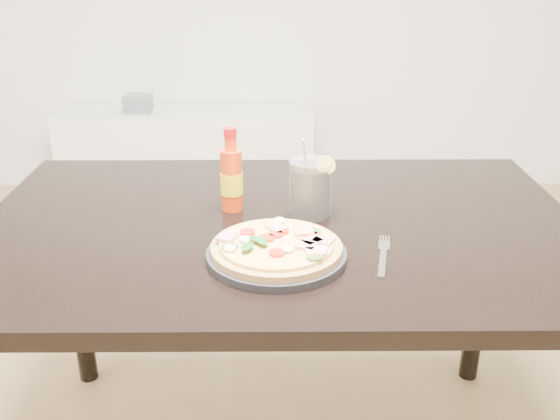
{
  "coord_description": "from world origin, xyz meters",
  "views": [
    {
      "loc": [
        -0.3,
        -1.29,
        1.35
      ],
      "look_at": [
        -0.29,
        -0.09,
        0.83
      ],
      "focal_mm": 40.0,
      "sensor_mm": 36.0,
      "label": 1
    }
  ],
  "objects_px": {
    "fork": "(383,254)",
    "media_console": "(188,154)",
    "plate": "(276,255)",
    "hot_sauce_bottle": "(232,178)",
    "pizza": "(277,246)",
    "dining_table": "(280,253)",
    "cola_cup": "(311,189)"
  },
  "relations": [
    {
      "from": "fork",
      "to": "media_console",
      "type": "height_order",
      "value": "fork"
    },
    {
      "from": "plate",
      "to": "hot_sauce_bottle",
      "type": "relative_size",
      "value": 1.41
    },
    {
      "from": "pizza",
      "to": "media_console",
      "type": "height_order",
      "value": "pizza"
    },
    {
      "from": "dining_table",
      "to": "fork",
      "type": "distance_m",
      "value": 0.29
    },
    {
      "from": "plate",
      "to": "pizza",
      "type": "bearing_deg",
      "value": 0.87
    },
    {
      "from": "pizza",
      "to": "fork",
      "type": "bearing_deg",
      "value": 2.54
    },
    {
      "from": "plate",
      "to": "pizza",
      "type": "distance_m",
      "value": 0.02
    },
    {
      "from": "plate",
      "to": "cola_cup",
      "type": "xyz_separation_m",
      "value": [
        0.08,
        0.23,
        0.06
      ]
    },
    {
      "from": "plate",
      "to": "pizza",
      "type": "height_order",
      "value": "pizza"
    },
    {
      "from": "pizza",
      "to": "hot_sauce_bottle",
      "type": "relative_size",
      "value": 1.32
    },
    {
      "from": "plate",
      "to": "hot_sauce_bottle",
      "type": "distance_m",
      "value": 0.29
    },
    {
      "from": "fork",
      "to": "media_console",
      "type": "distance_m",
      "value": 2.38
    },
    {
      "from": "hot_sauce_bottle",
      "to": "media_console",
      "type": "xyz_separation_m",
      "value": [
        -0.39,
        1.96,
        -0.58
      ]
    },
    {
      "from": "cola_cup",
      "to": "dining_table",
      "type": "bearing_deg",
      "value": -150.62
    },
    {
      "from": "hot_sauce_bottle",
      "to": "cola_cup",
      "type": "height_order",
      "value": "hot_sauce_bottle"
    },
    {
      "from": "plate",
      "to": "media_console",
      "type": "relative_size",
      "value": 0.21
    },
    {
      "from": "hot_sauce_bottle",
      "to": "cola_cup",
      "type": "distance_m",
      "value": 0.19
    },
    {
      "from": "dining_table",
      "to": "plate",
      "type": "height_order",
      "value": "plate"
    },
    {
      "from": "pizza",
      "to": "hot_sauce_bottle",
      "type": "height_order",
      "value": "hot_sauce_bottle"
    },
    {
      "from": "media_console",
      "to": "dining_table",
      "type": "bearing_deg",
      "value": -76.06
    },
    {
      "from": "fork",
      "to": "media_console",
      "type": "xyz_separation_m",
      "value": [
        -0.72,
        2.21,
        -0.5
      ]
    },
    {
      "from": "plate",
      "to": "hot_sauce_bottle",
      "type": "height_order",
      "value": "hot_sauce_bottle"
    },
    {
      "from": "cola_cup",
      "to": "media_console",
      "type": "height_order",
      "value": "cola_cup"
    },
    {
      "from": "hot_sauce_bottle",
      "to": "fork",
      "type": "bearing_deg",
      "value": -37.09
    },
    {
      "from": "hot_sauce_bottle",
      "to": "fork",
      "type": "xyz_separation_m",
      "value": [
        0.33,
        -0.25,
        -0.08
      ]
    },
    {
      "from": "cola_cup",
      "to": "media_console",
      "type": "distance_m",
      "value": 2.15
    },
    {
      "from": "hot_sauce_bottle",
      "to": "media_console",
      "type": "relative_size",
      "value": 0.15
    },
    {
      "from": "cola_cup",
      "to": "media_console",
      "type": "bearing_deg",
      "value": 106.17
    },
    {
      "from": "cola_cup",
      "to": "fork",
      "type": "height_order",
      "value": "cola_cup"
    },
    {
      "from": "hot_sauce_bottle",
      "to": "fork",
      "type": "distance_m",
      "value": 0.42
    },
    {
      "from": "hot_sauce_bottle",
      "to": "media_console",
      "type": "height_order",
      "value": "hot_sauce_bottle"
    },
    {
      "from": "hot_sauce_bottle",
      "to": "pizza",
      "type": "bearing_deg",
      "value": -67.28
    }
  ]
}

